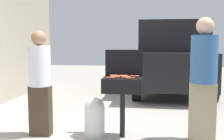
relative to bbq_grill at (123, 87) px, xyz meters
name	(u,v)px	position (x,y,z in m)	size (l,w,h in m)	color
ground_plane	(109,133)	(-0.23, 0.14, -0.79)	(24.00, 24.00, 0.00)	#9E998E
bbq_grill	(123,87)	(0.00, 0.00, 0.00)	(0.60, 0.44, 0.94)	black
grill_lid_open	(124,63)	(0.00, 0.22, 0.35)	(0.60, 0.05, 0.42)	black
hot_dog_0	(126,77)	(0.06, -0.06, 0.16)	(0.03, 0.03, 0.13)	#B74C33
hot_dog_1	(123,76)	(0.00, 0.06, 0.16)	(0.03, 0.03, 0.13)	#AD4228
hot_dog_2	(114,75)	(-0.15, 0.13, 0.16)	(0.03, 0.03, 0.13)	#C6593D
hot_dog_3	(122,76)	(-0.01, 0.09, 0.16)	(0.03, 0.03, 0.13)	#C6593D
hot_dog_4	(110,78)	(-0.17, -0.15, 0.16)	(0.03, 0.03, 0.13)	#AD4228
hot_dog_5	(115,76)	(-0.12, 0.01, 0.16)	(0.03, 0.03, 0.13)	#C6593D
hot_dog_6	(130,78)	(0.12, -0.14, 0.16)	(0.03, 0.03, 0.13)	#AD4228
hot_dog_7	(115,77)	(-0.11, -0.05, 0.16)	(0.03, 0.03, 0.13)	#B74C33
hot_dog_8	(126,77)	(0.05, 0.03, 0.16)	(0.03, 0.03, 0.13)	#B74C33
hot_dog_9	(135,76)	(0.18, 0.10, 0.16)	(0.03, 0.03, 0.13)	#B74C33
hot_dog_10	(124,76)	(0.00, 0.13, 0.16)	(0.03, 0.03, 0.13)	#B74C33
propane_tank	(95,116)	(-0.44, 0.00, -0.47)	(0.32, 0.32, 0.62)	silver
person_left	(40,79)	(-1.30, -0.08, 0.11)	(0.35, 0.35, 1.66)	#3F3323
person_right	(203,75)	(1.19, -0.01, 0.21)	(0.39, 0.39, 1.84)	gray
parked_minivan	(170,57)	(1.01, 4.13, 0.23)	(2.04, 4.41, 2.02)	black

